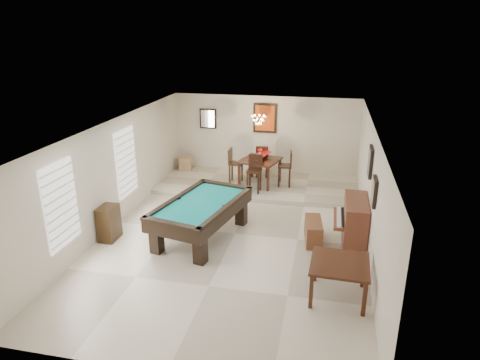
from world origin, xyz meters
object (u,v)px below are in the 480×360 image
at_px(piano_bench, 313,231).
at_px(flower_vase, 260,152).
at_px(dining_chair_south, 254,174).
at_px(chandelier, 259,116).
at_px(dining_chair_east, 285,169).
at_px(dining_table, 260,170).
at_px(pool_table, 202,220).
at_px(dining_chair_north, 262,161).
at_px(dining_chair_west, 236,166).
at_px(square_table, 338,280).
at_px(apothecary_chest, 109,223).
at_px(corner_bench, 186,163).
at_px(upright_piano, 349,223).

xyz_separation_m(piano_bench, flower_vase, (-1.78, 3.20, 0.87)).
height_order(dining_chair_south, chandelier, chandelier).
bearing_deg(dining_chair_east, chandelier, -95.84).
height_order(dining_table, chandelier, chandelier).
xyz_separation_m(pool_table, dining_table, (0.77, 3.54, 0.13)).
bearing_deg(dining_chair_north, dining_chair_west, 42.44).
bearing_deg(dining_chair_east, square_table, 10.88).
distance_m(square_table, flower_vase, 5.83).
bearing_deg(dining_chair_east, apothecary_chest, -47.25).
bearing_deg(square_table, chandelier, 114.35).
relative_size(flower_vase, dining_chair_east, 0.20).
bearing_deg(dining_chair_west, dining_table, -85.78).
bearing_deg(square_table, apothecary_chest, 166.72).
bearing_deg(pool_table, corner_bench, 125.76).
relative_size(upright_piano, corner_bench, 2.70).
height_order(flower_vase, dining_chair_south, flower_vase).
bearing_deg(dining_chair_north, dining_chair_east, 133.48).
bearing_deg(piano_bench, flower_vase, 119.12).
distance_m(upright_piano, chandelier, 4.48).
bearing_deg(dining_chair_north, chandelier, 83.97).
distance_m(square_table, chandelier, 6.08).
xyz_separation_m(flower_vase, dining_chair_north, (-0.04, 0.71, -0.49)).
xyz_separation_m(pool_table, piano_bench, (2.56, 0.34, -0.18)).
height_order(pool_table, flower_vase, flower_vase).
bearing_deg(dining_chair_east, dining_table, -96.47).
bearing_deg(square_table, upright_piano, 83.88).
height_order(dining_chair_east, corner_bench, dining_chair_east).
relative_size(dining_chair_south, dining_chair_east, 1.01).
distance_m(piano_bench, apothecary_chest, 4.71).
bearing_deg(chandelier, dining_chair_north, 88.45).
bearing_deg(pool_table, dining_chair_south, 88.26).
relative_size(dining_table, corner_bench, 2.20).
distance_m(pool_table, dining_table, 3.62).
height_order(square_table, piano_bench, square_table).
relative_size(piano_bench, corner_bench, 1.85).
bearing_deg(dining_chair_north, upright_piano, 118.68).
distance_m(apothecary_chest, flower_vase, 5.01).
height_order(upright_piano, dining_chair_south, dining_chair_south).
bearing_deg(chandelier, upright_piano, -51.25).
bearing_deg(dining_table, dining_chair_east, -0.72).
xyz_separation_m(apothecary_chest, flower_vase, (2.84, 4.07, 0.72)).
bearing_deg(dining_chair_north, flower_vase, 88.87).
relative_size(piano_bench, flower_vase, 4.17).
relative_size(apothecary_chest, corner_bench, 1.64).
xyz_separation_m(corner_bench, chandelier, (2.60, -0.88, 1.86)).
distance_m(dining_chair_west, corner_bench, 2.15).
xyz_separation_m(dining_chair_north, corner_bench, (-2.62, 0.16, -0.30)).
height_order(pool_table, dining_table, dining_table).
relative_size(apothecary_chest, chandelier, 1.35).
bearing_deg(corner_bench, piano_bench, -42.49).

